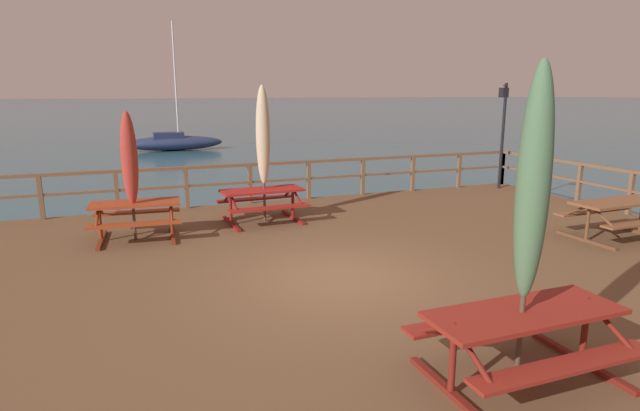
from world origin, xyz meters
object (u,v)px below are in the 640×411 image
object	(u,v)px
patio_umbrella_short_front	(533,185)
sailboat_distant	(174,142)
picnic_table_front_right	(262,198)
picnic_table_mid_centre	(616,211)
picnic_table_mid_right	(136,212)
patio_umbrella_tall_back_left	(129,159)
patio_umbrella_tall_front	(263,136)
lamp_post_hooked	(503,120)
picnic_table_front_left	(524,329)

from	to	relation	value
patio_umbrella_short_front	sailboat_distant	xyz separation A→B (m)	(-0.50, 29.78, -2.20)
picnic_table_front_right	picnic_table_mid_centre	world-z (taller)	same
picnic_table_mid_right	patio_umbrella_tall_back_left	size ratio (longest dim) A/B	0.71
picnic_table_front_right	patio_umbrella_short_front	bearing A→B (deg)	-84.59
patio_umbrella_short_front	patio_umbrella_tall_front	xyz separation A→B (m)	(-0.65, 7.59, -0.10)
lamp_post_hooked	picnic_table_mid_centre	bearing A→B (deg)	-105.39
picnic_table_mid_centre	patio_umbrella_short_front	world-z (taller)	patio_umbrella_short_front
sailboat_distant	patio_umbrella_tall_front	bearing A→B (deg)	-90.37
patio_umbrella_tall_front	patio_umbrella_short_front	bearing A→B (deg)	-85.13
picnic_table_front_right	patio_umbrella_tall_front	distance (m)	1.42
patio_umbrella_tall_back_left	lamp_post_hooked	bearing A→B (deg)	10.22
picnic_table_front_right	patio_umbrella_tall_back_left	world-z (taller)	patio_umbrella_tall_back_left
picnic_table_front_left	patio_umbrella_tall_back_left	distance (m)	7.93
lamp_post_hooked	patio_umbrella_tall_back_left	bearing A→B (deg)	-169.78
patio_umbrella_tall_front	lamp_post_hooked	world-z (taller)	lamp_post_hooked
picnic_table_front_left	patio_umbrella_tall_back_left	bearing A→B (deg)	117.05
picnic_table_front_left	patio_umbrella_tall_front	xyz separation A→B (m)	(-0.70, 7.58, 1.41)
lamp_post_hooked	picnic_table_front_right	bearing A→B (deg)	-169.91
patio_umbrella_tall_back_left	patio_umbrella_short_front	xyz separation A→B (m)	(3.52, -7.00, 0.42)
picnic_table_mid_centre	picnic_table_front_left	bearing A→B (deg)	-147.37
picnic_table_mid_right	picnic_table_mid_centre	world-z (taller)	same
patio_umbrella_tall_front	picnic_table_front_left	bearing A→B (deg)	-84.75
picnic_table_front_right	patio_umbrella_tall_front	xyz separation A→B (m)	(0.07, 0.06, 1.42)
picnic_table_mid_centre	patio_umbrella_tall_front	xyz separation A→B (m)	(-6.34, 3.97, 1.41)
picnic_table_front_right	patio_umbrella_tall_front	size ratio (longest dim) A/B	0.62
picnic_table_front_left	picnic_table_mid_centre	bearing A→B (deg)	32.63
picnic_table_mid_right	patio_umbrella_short_front	world-z (taller)	patio_umbrella_short_front
picnic_table_mid_centre	patio_umbrella_short_front	bearing A→B (deg)	-147.55
picnic_table_mid_centre	patio_umbrella_short_front	distance (m)	6.92
picnic_table_mid_centre	patio_umbrella_short_front	xyz separation A→B (m)	(-5.70, -3.62, 1.51)
picnic_table_front_right	patio_umbrella_short_front	distance (m)	7.71
picnic_table_front_right	picnic_table_front_left	bearing A→B (deg)	-84.20
patio_umbrella_tall_front	sailboat_distant	world-z (taller)	sailboat_distant
picnic_table_mid_centre	sailboat_distant	distance (m)	26.89
picnic_table_front_right	patio_umbrella_tall_back_left	xyz separation A→B (m)	(-2.81, -0.53, 1.09)
patio_umbrella_tall_front	lamp_post_hooked	distance (m)	7.92
patio_umbrella_tall_back_left	patio_umbrella_tall_front	bearing A→B (deg)	11.57
patio_umbrella_short_front	lamp_post_hooked	bearing A→B (deg)	51.28
picnic_table_front_right	sailboat_distant	bearing A→B (deg)	89.46
patio_umbrella_short_front	sailboat_distant	bearing A→B (deg)	90.97
picnic_table_front_left	picnic_table_mid_right	bearing A→B (deg)	116.54
sailboat_distant	picnic_table_mid_centre	bearing A→B (deg)	-76.66
picnic_table_mid_right	picnic_table_front_left	bearing A→B (deg)	-63.46
picnic_table_mid_right	picnic_table_front_right	world-z (taller)	same
picnic_table_mid_right	picnic_table_mid_centre	distance (m)	9.80
patio_umbrella_tall_back_left	sailboat_distant	distance (m)	23.05
patio_umbrella_short_front	picnic_table_front_left	bearing A→B (deg)	8.75
picnic_table_front_left	patio_umbrella_tall_front	bearing A→B (deg)	95.25
picnic_table_mid_right	sailboat_distant	size ratio (longest dim) A/B	0.24
picnic_table_mid_right	lamp_post_hooked	bearing A→B (deg)	9.91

